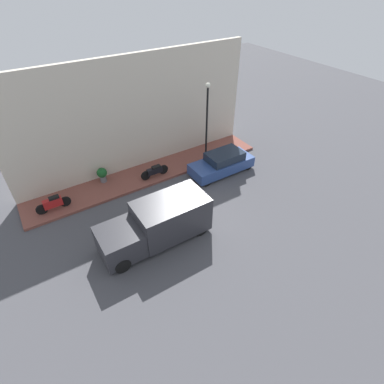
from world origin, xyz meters
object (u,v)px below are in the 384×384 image
motorcycle_red (53,203)px  streetlamp (207,118)px  parked_car (222,163)px  motorcycle_black (155,171)px  delivery_van (156,224)px  potted_plant (102,174)px

motorcycle_red → streetlamp: (-0.42, -9.67, 2.70)m
parked_car → motorcycle_red: (1.78, 10.01, -0.05)m
parked_car → motorcycle_black: (1.63, 3.99, -0.09)m
parked_car → motorcycle_red: size_ratio=2.28×
parked_car → delivery_van: bearing=115.8°
parked_car → delivery_van: 6.94m
delivery_van → motorcycle_red: bearing=38.2°
streetlamp → delivery_van: bearing=126.6°
motorcycle_black → streetlamp: 4.57m
delivery_van → potted_plant: delivery_van is taller
streetlamp → potted_plant: 7.21m
parked_car → potted_plant: bearing=67.4°
motorcycle_black → motorcycle_red: motorcycle_red is taller
motorcycle_red → streetlamp: size_ratio=0.35×
streetlamp → potted_plant: size_ratio=5.54×
delivery_van → potted_plant: 5.93m
delivery_van → motorcycle_red: size_ratio=2.93×
delivery_van → motorcycle_red: delivery_van is taller
delivery_van → motorcycle_red: (4.80, 3.77, -0.44)m
motorcycle_black → potted_plant: bearing=67.0°
delivery_van → potted_plant: size_ratio=5.64×
parked_car → delivery_van: size_ratio=0.78×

